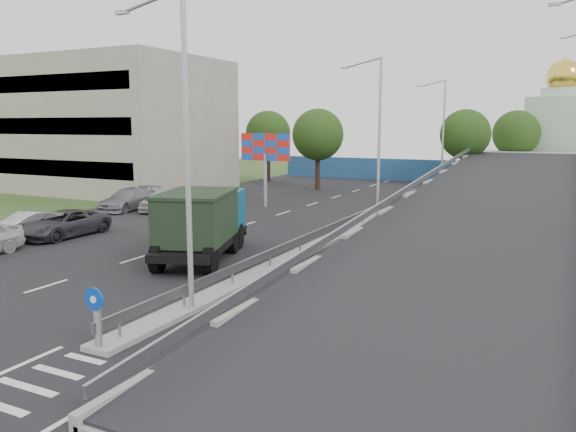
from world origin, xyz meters
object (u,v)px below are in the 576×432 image
Objects in this scene: lamp_post_near at (182,136)px; billboard at (265,151)px; parked_car_c at (64,224)px; sign_bollard at (97,317)px; lamp_post_far at (441,128)px; church at (560,132)px; parked_car_b at (26,224)px; parked_car_d at (129,199)px; dump_truck at (203,220)px; parked_car_e at (166,199)px; lamp_post_mid at (377,130)px.

lamp_post_near is 1.83× the size of billboard.
parked_car_c is (-4.58, -14.78, -3.45)m from billboard.
sign_bollard is 0.17× the size of lamp_post_far.
church is 3.38× the size of parked_car_b.
parked_car_c is 9.89m from parked_car_d.
church is at bearing 67.57° from parked_car_b.
church is (9.89, 14.00, -0.50)m from lamp_post_far.
dump_truck is 9.80m from parked_car_c.
lamp_post_far is at bearing 49.33° from parked_car_d.
dump_truck is 1.47× the size of parked_car_c.
church is 2.74× the size of parked_car_e.
parked_car_c is 10.16m from parked_car_e.
parked_car_d is at bearing -126.32° from lamp_post_far.
lamp_post_near is at bearing -16.48° from parked_car_b.
lamp_post_mid is 20.00m from lamp_post_far.
lamp_post_near reaches higher than billboard.
lamp_post_near is 1.86× the size of parked_car_d.
parked_car_b is at bearing -160.89° from parked_car_c.
dump_truck is at bearing -71.51° from billboard.
billboard is 1.02× the size of parked_car_d.
lamp_post_far is at bearing 70.74° from parked_car_b.
parked_car_d is at bearing 130.40° from sign_bollard.
dump_truck is at bearing 110.27° from sign_bollard.
billboard is at bearing 109.21° from sign_bollard.
parked_car_e is (-14.59, 21.15, -0.17)m from sign_bollard.
billboard is 17.23m from parked_car_b.
dump_truck is (-3.96, -33.41, -4.03)m from lamp_post_far.
lamp_post_mid is at bearing 42.85° from parked_car_c.
billboard is at bearing -120.70° from church.
lamp_post_far is at bearing 89.86° from sign_bollard.
church is at bearing 79.62° from lamp_post_near.
church is 52.58m from parked_car_c.
parked_car_c is at bearing 152.17° from lamp_post_near.
lamp_post_far reaches higher than parked_car_e.
sign_bollard is 58.84m from church.
lamp_post_far is 27.47m from parked_car_e.
sign_bollard is 0.32× the size of parked_car_c.
dump_truck is at bearing -54.71° from parked_car_e.
parked_car_c is (-13.69, -12.78, -5.07)m from lamp_post_mid.
billboard is 1.04× the size of parked_car_c.
lamp_post_near is 0.73× the size of church.
lamp_post_near and lamp_post_far have the same top height.
dump_truck reaches higher than parked_car_b.
parked_car_b is at bearing 161.67° from dump_truck.
parked_car_d is 2.79m from parked_car_e.
parked_car_e is at bearing 90.35° from parked_car_b.
billboard reaches higher than dump_truck.
lamp_post_mid is 2.47× the size of parked_car_b.
parked_car_e is at bearing -169.70° from lamp_post_mid.
sign_bollard is at bearing -53.94° from parked_car_d.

